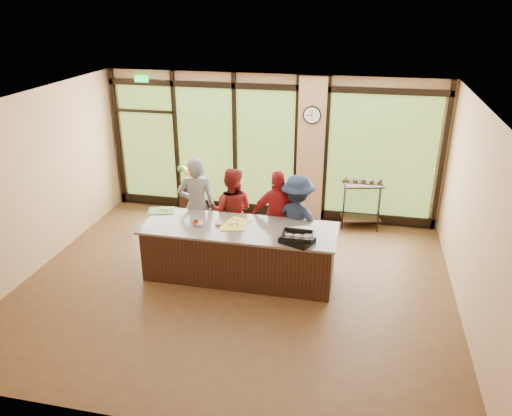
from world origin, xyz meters
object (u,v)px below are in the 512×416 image
at_px(roasting_pan, 297,240).
at_px(bar_cart, 362,198).
at_px(flower_stand, 192,203).
at_px(cook_left, 197,206).
at_px(cook_right, 297,221).
at_px(island_base, 240,253).

distance_m(roasting_pan, bar_cart, 2.97).
distance_m(roasting_pan, flower_stand, 3.50).
height_order(cook_left, roasting_pan, cook_left).
height_order(cook_right, flower_stand, cook_right).
relative_size(cook_right, bar_cart, 1.56).
height_order(roasting_pan, flower_stand, roasting_pan).
xyz_separation_m(roasting_pan, bar_cart, (0.94, 2.79, -0.33)).
bearing_deg(flower_stand, cook_left, -59.50).
distance_m(island_base, bar_cart, 3.13).
distance_m(cook_right, flower_stand, 2.77).
bearing_deg(bar_cart, island_base, -141.77).
relative_size(island_base, bar_cart, 2.96).
xyz_separation_m(cook_left, bar_cart, (2.90, 1.77, -0.29)).
bearing_deg(flower_stand, bar_cart, 14.42).
bearing_deg(bar_cart, cook_left, -162.00).
bearing_deg(cook_right, bar_cart, -105.18).
bearing_deg(cook_left, bar_cart, -167.90).
bearing_deg(island_base, bar_cart, 51.53).
bearing_deg(island_base, cook_right, 38.12).
bearing_deg(flower_stand, roasting_pan, -35.70).
bearing_deg(cook_right, flower_stand, -12.99).
relative_size(cook_left, roasting_pan, 3.91).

